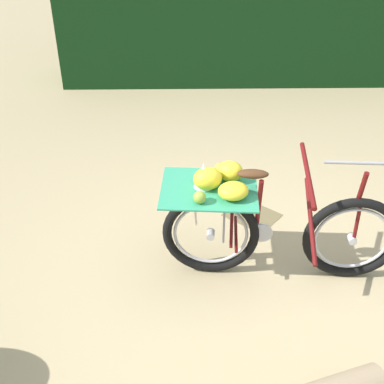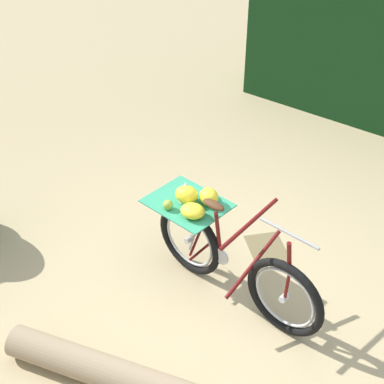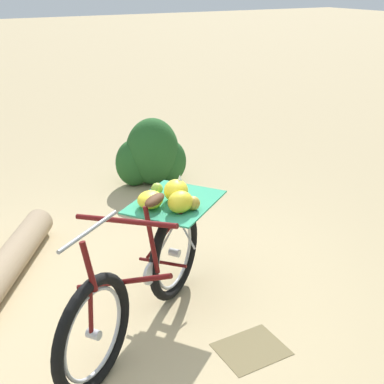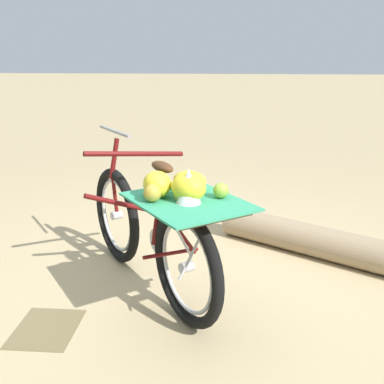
# 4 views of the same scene
# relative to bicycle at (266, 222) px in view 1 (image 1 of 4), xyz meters

# --- Properties ---
(ground_plane) EXTENTS (60.00, 60.00, 0.00)m
(ground_plane) POSITION_rel_bicycle_xyz_m (-0.10, 0.13, -0.49)
(ground_plane) COLOR tan
(foliage_hedge) EXTENTS (4.66, 4.09, 1.85)m
(foliage_hedge) POSITION_rel_bicycle_xyz_m (2.32, -3.42, 0.43)
(foliage_hedge) COLOR black
(foliage_hedge) RESTS_ON ground_plane
(bicycle) EXTENTS (1.62, 1.29, 1.03)m
(bicycle) POSITION_rel_bicycle_xyz_m (0.00, 0.00, 0.00)
(bicycle) COLOR black
(bicycle) RESTS_ON ground_plane
(leaf_litter_patch) EXTENTS (0.44, 0.36, 0.01)m
(leaf_litter_patch) POSITION_rel_bicycle_xyz_m (0.46, -0.59, -0.49)
(leaf_litter_patch) COLOR olive
(leaf_litter_patch) RESTS_ON ground_plane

